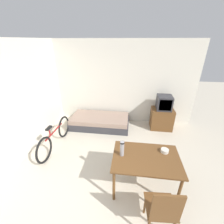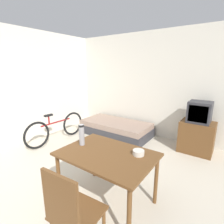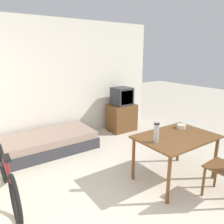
# 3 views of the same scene
# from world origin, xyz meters

# --- Properties ---
(ground_plane) EXTENTS (20.00, 20.00, 0.00)m
(ground_plane) POSITION_xyz_m (0.00, 0.00, 0.00)
(ground_plane) COLOR beige
(wall_back) EXTENTS (5.09, 0.06, 2.70)m
(wall_back) POSITION_xyz_m (0.00, 3.76, 1.35)
(wall_back) COLOR silver
(wall_back) RESTS_ON ground_plane
(wall_left) EXTENTS (0.06, 4.73, 2.70)m
(wall_left) POSITION_xyz_m (-2.08, 1.87, 1.35)
(wall_left) COLOR silver
(wall_left) RESTS_ON ground_plane
(daybed) EXTENTS (1.92, 0.95, 0.37)m
(daybed) POSITION_xyz_m (-0.49, 3.18, 0.18)
(daybed) COLOR #333338
(daybed) RESTS_ON ground_plane
(tv) EXTENTS (0.68, 0.50, 1.13)m
(tv) POSITION_xyz_m (1.52, 3.34, 0.49)
(tv) COLOR brown
(tv) RESTS_ON ground_plane
(dining_table) EXTENTS (1.21, 0.84, 0.74)m
(dining_table) POSITION_xyz_m (0.83, 1.02, 0.65)
(dining_table) COLOR brown
(dining_table) RESTS_ON ground_plane
(wooden_chair) EXTENTS (0.46, 0.46, 0.99)m
(wooden_chair) POSITION_xyz_m (1.01, 0.23, 0.55)
(wooden_chair) COLOR brown
(wooden_chair) RESTS_ON ground_plane
(bicycle) EXTENTS (0.09, 1.69, 0.73)m
(bicycle) POSITION_xyz_m (-1.45, 1.95, 0.33)
(bicycle) COLOR black
(bicycle) RESTS_ON ground_plane
(thermos_flask) EXTENTS (0.08, 0.08, 0.30)m
(thermos_flask) POSITION_xyz_m (0.38, 1.02, 0.90)
(thermos_flask) COLOR #99999E
(thermos_flask) RESTS_ON dining_table
(mate_bowl) EXTENTS (0.15, 0.15, 0.06)m
(mate_bowl) POSITION_xyz_m (1.18, 1.21, 0.77)
(mate_bowl) COLOR beige
(mate_bowl) RESTS_ON dining_table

